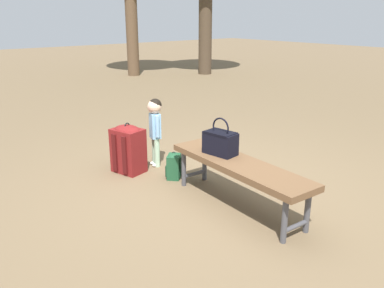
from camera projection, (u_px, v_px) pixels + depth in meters
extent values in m
plane|color=brown|center=(214.00, 190.00, 4.20)|extent=(40.00, 40.00, 0.00)
cube|color=brown|center=(239.00, 165.00, 3.72)|extent=(1.62, 0.49, 0.06)
cylinder|color=#47474C|center=(184.00, 168.00, 4.25)|extent=(0.05, 0.05, 0.39)
cylinder|color=#47474C|center=(205.00, 163.00, 4.40)|extent=(0.05, 0.05, 0.39)
cylinder|color=#47474C|center=(285.00, 221.00, 3.17)|extent=(0.05, 0.05, 0.39)
cylinder|color=#47474C|center=(307.00, 211.00, 3.33)|extent=(0.05, 0.05, 0.39)
cylinder|color=#47474C|center=(194.00, 174.00, 4.35)|extent=(0.06, 0.28, 0.04)
cylinder|color=#47474C|center=(295.00, 226.00, 3.28)|extent=(0.06, 0.28, 0.04)
cube|color=black|center=(220.00, 143.00, 3.89)|extent=(0.34, 0.23, 0.22)
cube|color=black|center=(220.00, 133.00, 3.86)|extent=(0.31, 0.22, 0.02)
torus|color=black|center=(221.00, 127.00, 3.84)|extent=(0.20, 0.04, 0.20)
cylinder|color=#B2D8B2|center=(157.00, 153.00, 4.79)|extent=(0.07, 0.07, 0.35)
cylinder|color=#B2D8B2|center=(155.00, 151.00, 4.86)|extent=(0.07, 0.07, 0.35)
ellipsoid|color=white|center=(156.00, 165.00, 4.83)|extent=(0.07, 0.10, 0.04)
ellipsoid|color=white|center=(154.00, 163.00, 4.90)|extent=(0.07, 0.10, 0.04)
cube|color=#8CBFE5|center=(155.00, 126.00, 4.73)|extent=(0.15, 0.14, 0.30)
cylinder|color=#8CBFE5|center=(157.00, 126.00, 4.64)|extent=(0.05, 0.05, 0.25)
cylinder|color=#8CBFE5|center=(153.00, 123.00, 4.80)|extent=(0.05, 0.05, 0.25)
sphere|color=beige|center=(155.00, 107.00, 4.65)|extent=(0.17, 0.17, 0.17)
sphere|color=black|center=(155.00, 105.00, 4.65)|extent=(0.15, 0.15, 0.15)
cube|color=maroon|center=(128.00, 151.00, 4.61)|extent=(0.40, 0.34, 0.51)
ellipsoid|color=maroon|center=(127.00, 130.00, 4.54)|extent=(0.38, 0.32, 0.12)
cube|color=#4A1010|center=(137.00, 153.00, 4.75)|extent=(0.25, 0.10, 0.23)
cube|color=#4A1010|center=(115.00, 153.00, 4.55)|extent=(0.06, 0.04, 0.44)
cube|color=#4A1010|center=(124.00, 155.00, 4.46)|extent=(0.06, 0.04, 0.44)
torus|color=black|center=(127.00, 126.00, 4.52)|extent=(0.04, 0.08, 0.08)
cube|color=#1E4C2D|center=(174.00, 167.00, 4.46)|extent=(0.23, 0.23, 0.27)
ellipsoid|color=#1E4C2D|center=(174.00, 156.00, 4.42)|extent=(0.21, 0.22, 0.06)
cube|color=#13311D|center=(167.00, 170.00, 4.48)|extent=(0.10, 0.11, 0.12)
cube|color=#13311D|center=(180.00, 168.00, 4.41)|extent=(0.03, 0.03, 0.23)
cube|color=#13311D|center=(181.00, 166.00, 4.49)|extent=(0.03, 0.03, 0.23)
torus|color=black|center=(174.00, 154.00, 4.41)|extent=(0.04, 0.04, 0.04)
cylinder|color=#473828|center=(205.00, 15.00, 11.83)|extent=(0.40, 0.40, 3.47)
cylinder|color=brown|center=(131.00, 11.00, 11.50)|extent=(0.35, 0.35, 3.71)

